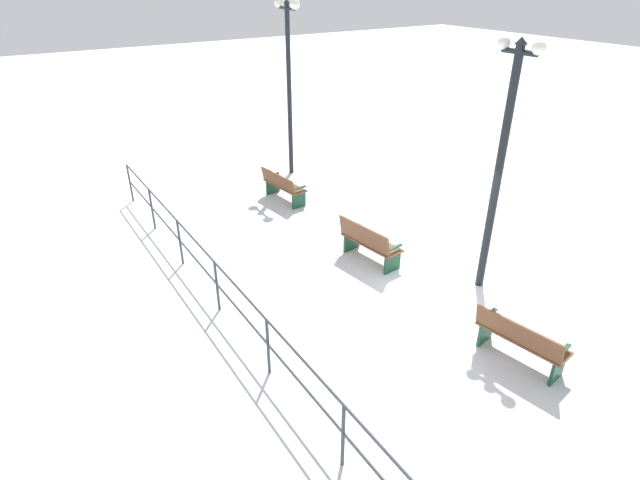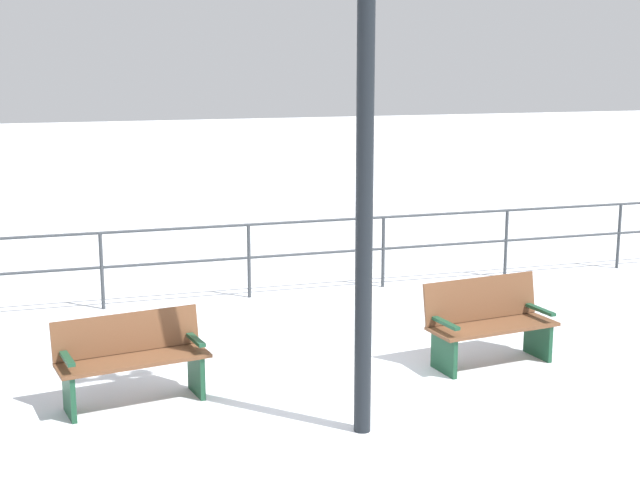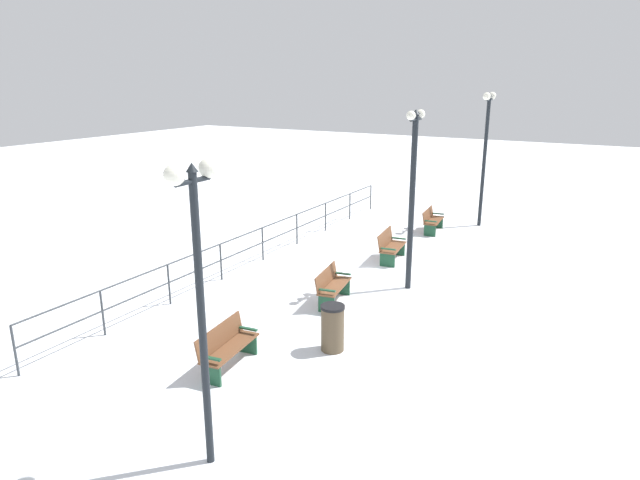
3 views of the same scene
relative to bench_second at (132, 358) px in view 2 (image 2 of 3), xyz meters
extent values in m
plane|color=white|center=(-0.06, 1.98, -0.47)|extent=(80.00, 80.00, 0.00)
cube|color=brown|center=(0.07, 0.01, 0.00)|extent=(0.70, 1.53, 0.04)
cube|color=brown|center=(-0.16, -0.03, 0.21)|extent=(0.35, 1.47, 0.40)
cube|color=#19472D|center=(0.18, -0.62, -0.23)|extent=(0.42, 0.12, 0.46)
cube|color=#19472D|center=(-0.04, 0.64, -0.23)|extent=(0.42, 0.12, 0.46)
cube|color=#19472D|center=(0.20, -0.61, 0.12)|extent=(0.42, 0.14, 0.04)
cube|color=#19472D|center=(-0.02, 0.64, 0.12)|extent=(0.42, 0.14, 0.04)
cube|color=brown|center=(0.04, 3.94, -0.02)|extent=(0.70, 1.51, 0.04)
cube|color=brown|center=(-0.22, 3.91, 0.23)|extent=(0.30, 1.46, 0.48)
cube|color=#19472D|center=(0.12, 3.32, -0.24)|extent=(0.47, 0.11, 0.45)
cube|color=#19472D|center=(-0.04, 4.57, -0.24)|extent=(0.47, 0.11, 0.45)
cube|color=#19472D|center=(0.14, 3.32, 0.10)|extent=(0.47, 0.13, 0.04)
cube|color=#19472D|center=(-0.02, 4.57, 0.10)|extent=(0.47, 0.13, 0.04)
cylinder|color=black|center=(1.31, 1.95, 1.86)|extent=(0.16, 0.16, 4.66)
cylinder|color=#383D42|center=(-3.54, -0.06, 0.06)|extent=(0.05, 0.05, 1.06)
cylinder|color=#383D42|center=(-3.54, 1.98, 0.06)|extent=(0.05, 0.05, 1.06)
cylinder|color=#383D42|center=(-3.54, 4.02, 0.06)|extent=(0.05, 0.05, 1.06)
cylinder|color=#383D42|center=(-3.54, 6.05, 0.06)|extent=(0.05, 0.05, 1.06)
cylinder|color=#383D42|center=(-3.54, 8.09, 0.06)|extent=(0.05, 0.05, 1.06)
cylinder|color=#383D42|center=(-3.54, 1.98, 0.59)|extent=(0.04, 16.31, 0.04)
cylinder|color=#383D42|center=(-3.54, 1.98, 0.11)|extent=(0.04, 16.31, 0.04)
camera|label=1|loc=(-6.23, -3.70, 5.29)|focal=28.60mm
camera|label=2|loc=(8.57, -0.69, 2.92)|focal=50.16mm
camera|label=3|loc=(6.21, -11.60, 5.04)|focal=31.10mm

